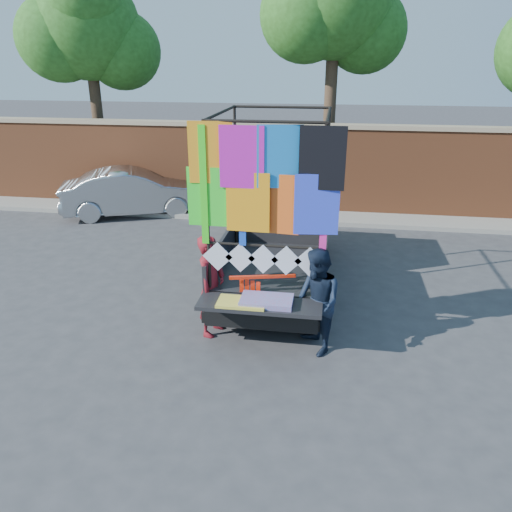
# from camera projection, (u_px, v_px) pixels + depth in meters

# --- Properties ---
(ground) EXTENTS (90.00, 90.00, 0.00)m
(ground) POSITION_uv_depth(u_px,v_px,m) (254.00, 323.00, 8.76)
(ground) COLOR #38383A
(ground) RESTS_ON ground
(brick_wall) EXTENTS (30.00, 0.45, 2.61)m
(brick_wall) POSITION_uv_depth(u_px,v_px,m) (292.00, 168.00, 14.70)
(brick_wall) COLOR brown
(brick_wall) RESTS_ON ground
(curb) EXTENTS (30.00, 1.20, 0.12)m
(curb) POSITION_uv_depth(u_px,v_px,m) (288.00, 216.00, 14.52)
(curb) COLOR gray
(curb) RESTS_ON ground
(tree_left) EXTENTS (4.20, 3.30, 7.05)m
(tree_left) POSITION_uv_depth(u_px,v_px,m) (87.00, 31.00, 15.26)
(tree_left) COLOR #38281C
(tree_left) RESTS_ON ground
(tree_mid) EXTENTS (4.20, 3.30, 7.73)m
(tree_mid) POSITION_uv_depth(u_px,v_px,m) (336.00, 6.00, 13.96)
(tree_mid) COLOR #38281C
(tree_mid) RESTS_ON ground
(pickup_truck) EXTENTS (2.24, 5.63, 3.54)m
(pickup_truck) POSITION_uv_depth(u_px,v_px,m) (282.00, 235.00, 10.44)
(pickup_truck) COLOR black
(pickup_truck) RESTS_ON ground
(sedan) EXTENTS (4.35, 2.83, 1.35)m
(sedan) POSITION_uv_depth(u_px,v_px,m) (134.00, 192.00, 14.64)
(sedan) COLOR #AEB1B5
(sedan) RESTS_ON ground
(woman) EXTENTS (0.55, 0.71, 1.73)m
(woman) POSITION_uv_depth(u_px,v_px,m) (211.00, 286.00, 8.18)
(woman) COLOR maroon
(woman) RESTS_ON ground
(man) EXTENTS (0.95, 1.03, 1.70)m
(man) POSITION_uv_depth(u_px,v_px,m) (317.00, 302.00, 7.66)
(man) COLOR #141F32
(man) RESTS_ON ground
(streamer_bundle) EXTENTS (1.03, 0.30, 0.72)m
(streamer_bundle) POSITION_uv_depth(u_px,v_px,m) (255.00, 289.00, 7.90)
(streamer_bundle) COLOR red
(streamer_bundle) RESTS_ON ground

